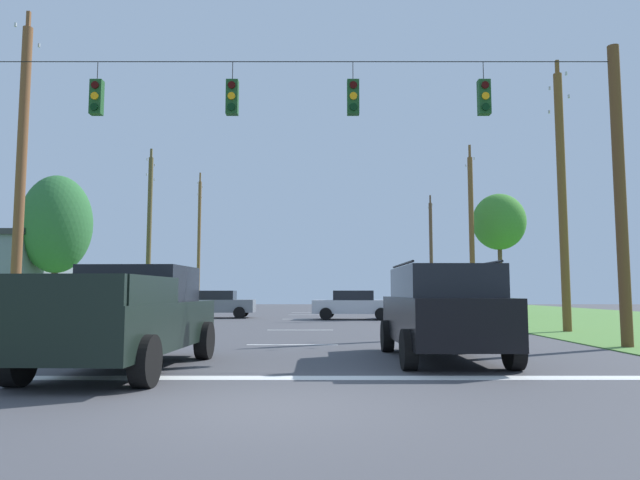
{
  "coord_description": "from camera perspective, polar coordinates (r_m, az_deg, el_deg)",
  "views": [
    {
      "loc": [
        0.76,
        -7.26,
        1.44
      ],
      "look_at": [
        0.78,
        9.28,
        2.97
      ],
      "focal_mm": 31.74,
      "sensor_mm": 36.0,
      "label": 1
    }
  ],
  "objects": [
    {
      "name": "utility_pole_distant_left",
      "position": [
        47.49,
        -12.19,
        -0.06
      ],
      "size": [
        0.26,
        1.93,
        11.33
      ],
      "color": "brown",
      "rests_on": "ground"
    },
    {
      "name": "distant_car_crossing_white",
      "position": [
        28.31,
        12.67,
        -6.46
      ],
      "size": [
        2.2,
        4.39,
        1.52
      ],
      "color": "silver",
      "rests_on": "ground"
    },
    {
      "name": "utility_pole_near_left",
      "position": [
        47.26,
        11.06,
        -1.37
      ],
      "size": [
        0.28,
        1.76,
        9.44
      ],
      "color": "brown",
      "rests_on": "ground"
    },
    {
      "name": "distant_car_oncoming",
      "position": [
        32.41,
        -10.52,
        -6.34
      ],
      "size": [
        4.33,
        2.07,
        1.52
      ],
      "color": "slate",
      "rests_on": "ground"
    },
    {
      "name": "utility_pole_distant_right",
      "position": [
        34.95,
        -16.93,
        0.84
      ],
      "size": [
        0.27,
        1.59,
        10.01
      ],
      "color": "brown",
      "rests_on": "ground"
    },
    {
      "name": "distant_car_far_parked",
      "position": [
        30.19,
        3.34,
        -6.5
      ],
      "size": [
        4.44,
        2.32,
        1.52
      ],
      "color": "silver",
      "rests_on": "ground"
    },
    {
      "name": "lane_dash_1",
      "position": [
        21.77,
        -2.11,
        -9.05
      ],
      "size": [
        2.5,
        0.15,
        0.01
      ],
      "primitive_type": "cube",
      "rotation": [
        0.0,
        0.0,
        1.57
      ],
      "color": "white",
      "rests_on": "ground"
    },
    {
      "name": "ground_plane",
      "position": [
        7.44,
        -6.19,
        -16.41
      ],
      "size": [
        120.0,
        120.0,
        0.0
      ],
      "primitive_type": "plane",
      "color": "#47474C"
    },
    {
      "name": "utility_pole_far_right",
      "position": [
        34.01,
        14.96,
        0.65
      ],
      "size": [
        0.29,
        1.92,
        10.09
      ],
      "color": "brown",
      "rests_on": "ground"
    },
    {
      "name": "tree_roadside_right",
      "position": [
        36.65,
        17.52,
        1.71
      ],
      "size": [
        3.23,
        3.23,
        7.51
      ],
      "color": "brown",
      "rests_on": "ground"
    },
    {
      "name": "lane_dash_4",
      "position": [
        40.12,
        -1.18,
        -7.32
      ],
      "size": [
        2.5,
        0.15,
        0.01
      ],
      "primitive_type": "cube",
      "rotation": [
        0.0,
        0.0,
        1.57
      ],
      "color": "white",
      "rests_on": "ground"
    },
    {
      "name": "utility_pole_far_left",
      "position": [
        21.69,
        -28.02,
        5.87
      ],
      "size": [
        0.33,
        1.65,
        11.14
      ],
      "color": "brown",
      "rests_on": "ground"
    },
    {
      "name": "suv_black",
      "position": [
        12.48,
        12.1,
        -6.91
      ],
      "size": [
        2.23,
        4.81,
        2.05
      ],
      "color": "black",
      "rests_on": "ground"
    },
    {
      "name": "lane_dash_2",
      "position": [
        30.34,
        -1.53,
        -7.98
      ],
      "size": [
        2.5,
        0.15,
        0.01
      ],
      "primitive_type": "cube",
      "rotation": [
        0.0,
        0.0,
        1.57
      ],
      "color": "white",
      "rests_on": "ground"
    },
    {
      "name": "overhead_signal_span",
      "position": [
        15.12,
        -2.69,
        6.52
      ],
      "size": [
        17.55,
        0.31,
        8.1
      ],
      "color": "brown",
      "rests_on": "ground"
    },
    {
      "name": "tree_roadside_far_right",
      "position": [
        31.79,
        -25.1,
        1.44
      ],
      "size": [
        3.47,
        3.47,
        7.4
      ],
      "color": "brown",
      "rests_on": "ground"
    },
    {
      "name": "stop_bar_stripe",
      "position": [
        9.81,
        -4.65,
        -13.68
      ],
      "size": [
        15.15,
        0.45,
        0.01
      ],
      "primitive_type": "cube",
      "color": "white",
      "rests_on": "ground"
    },
    {
      "name": "utility_pole_mid_right",
      "position": [
        22.7,
        23.14,
        4.31
      ],
      "size": [
        0.31,
        1.83,
        10.14
      ],
      "color": "brown",
      "rests_on": "ground"
    },
    {
      "name": "pickup_truck",
      "position": [
        11.25,
        -18.76,
        -7.41
      ],
      "size": [
        2.46,
        5.48,
        1.95
      ],
      "color": "black",
      "rests_on": "ground"
    },
    {
      "name": "lane_dash_0",
      "position": [
        15.76,
        -2.89,
        -10.5
      ],
      "size": [
        2.5,
        0.15,
        0.01
      ],
      "primitive_type": "cube",
      "rotation": [
        0.0,
        0.0,
        1.57
      ],
      "color": "white",
      "rests_on": "ground"
    },
    {
      "name": "lane_dash_3",
      "position": [
        36.24,
        -1.3,
        -7.54
      ],
      "size": [
        2.5,
        0.15,
        0.01
      ],
      "primitive_type": "cube",
      "rotation": [
        0.0,
        0.0,
        1.57
      ],
      "color": "white",
      "rests_on": "ground"
    }
  ]
}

